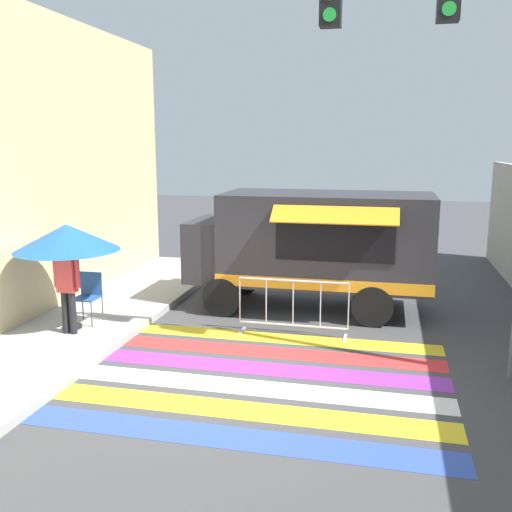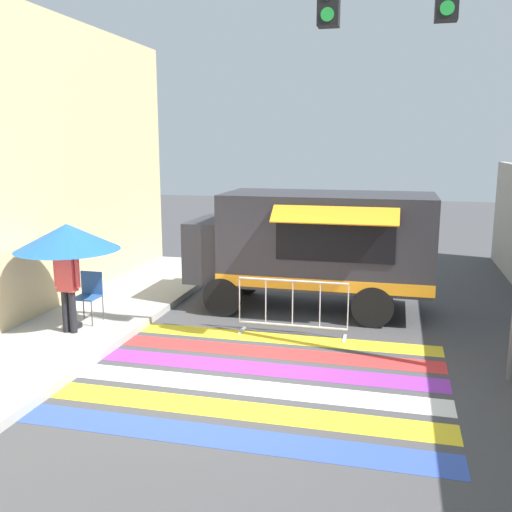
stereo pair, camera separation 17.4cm
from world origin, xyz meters
The scene contains 8 objects.
ground_plane centered at (0.00, 0.00, 0.00)m, with size 60.00×60.00×0.00m, color #424244.
crosswalk_painted centered at (0.00, -0.12, 0.00)m, with size 6.40×4.36×0.01m.
food_truck centered at (0.43, 3.87, 1.53)m, with size 5.25×2.52×2.59m.
traffic_signal_pole centered at (2.94, 0.76, 4.78)m, with size 3.93×0.29×6.68m.
patio_umbrella centered at (-3.72, 1.07, 1.90)m, with size 1.95×1.95×2.02m.
folding_chair centered at (-3.59, 1.53, 0.74)m, with size 0.46×0.46×0.98m.
vendor_person centered at (-3.59, 0.78, 1.11)m, with size 0.53×0.22×1.70m.
barricade_front centered at (0.42, 2.03, 0.55)m, with size 2.13×0.44×1.10m.
Camera 1 is at (2.10, -8.37, 3.64)m, focal length 40.00 mm.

